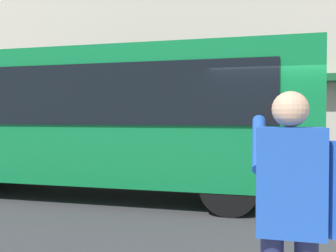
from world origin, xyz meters
TOP-DOWN VIEW (x-y plane):
  - ground_plane at (0.00, 0.00)m, footprint 60.00×60.00m
  - building_facade_far at (-0.02, -6.80)m, footprint 28.00×1.55m
  - red_bus at (3.95, -0.25)m, footprint 9.05×2.54m
  - pedestrian_photographer at (0.30, 4.65)m, footprint 0.53×0.52m

SIDE VIEW (x-z plane):
  - ground_plane at x=0.00m, z-range 0.00..0.00m
  - pedestrian_photographer at x=0.30m, z-range 0.29..1.99m
  - red_bus at x=3.95m, z-range 0.14..3.22m
  - building_facade_far at x=-0.02m, z-range -0.01..11.99m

